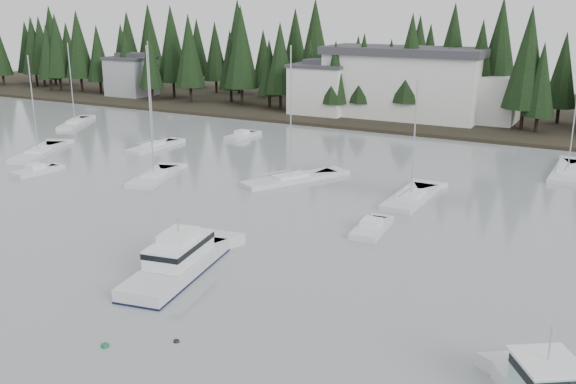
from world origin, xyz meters
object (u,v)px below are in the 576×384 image
object	(u,v)px
sailboat_2	(291,181)
harbor_inn	(417,84)
runabout_1	(371,230)
sailboat_1	(154,178)
runabout_0	(36,172)
sailboat_8	(154,148)
sailboat_3	(39,154)
sailboat_7	(567,173)
house_far_west	(131,75)
runabout_3	(242,137)
cabin_cruiser_center	(177,264)
house_west	(321,88)
sailboat_6	(411,199)
sailboat_9	(75,124)

from	to	relation	value
sailboat_2	harbor_inn	bearing A→B (deg)	28.31
runabout_1	sailboat_2	bearing A→B (deg)	46.28
sailboat_1	runabout_0	xyz separation A→B (m)	(-12.89, -4.28, 0.05)
sailboat_8	sailboat_1	bearing A→B (deg)	-140.33
sailboat_3	sailboat_2	bearing A→B (deg)	-109.40
sailboat_7	runabout_1	bearing A→B (deg)	157.23
house_far_west	sailboat_2	bearing A→B (deg)	-35.29
runabout_1	runabout_3	world-z (taller)	same
house_far_west	runabout_3	bearing A→B (deg)	-29.97
cabin_cruiser_center	sailboat_1	size ratio (longest dim) A/B	0.76
house_far_west	cabin_cruiser_center	xyz separation A→B (m)	(61.06, -64.83, -3.72)
house_west	runabout_0	bearing A→B (deg)	-103.24
sailboat_7	sailboat_8	bearing A→B (deg)	104.39
sailboat_1	sailboat_6	world-z (taller)	sailboat_1
sailboat_1	sailboat_7	xyz separation A→B (m)	(38.33, 23.01, -0.02)
house_west	runabout_1	bearing A→B (deg)	-60.34
sailboat_8	sailboat_3	bearing A→B (deg)	131.59
sailboat_6	sailboat_8	xyz separation A→B (m)	(-35.99, 6.14, 0.04)
sailboat_1	sailboat_2	distance (m)	14.48
sailboat_7	sailboat_6	bearing A→B (deg)	146.57
sailboat_7	sailboat_8	distance (m)	49.34
runabout_3	sailboat_9	bearing A→B (deg)	102.40
house_west	sailboat_9	distance (m)	39.07
house_far_west	sailboat_2	distance (m)	69.62
house_west	cabin_cruiser_center	distance (m)	65.78
cabin_cruiser_center	sailboat_3	bearing A→B (deg)	51.06
house_west	sailboat_9	bearing A→B (deg)	-140.13
sailboat_8	runabout_3	xyz separation A→B (m)	(6.19, 11.36, 0.04)
cabin_cruiser_center	sailboat_8	world-z (taller)	sailboat_8
house_west	sailboat_1	distance (m)	44.35
runabout_3	sailboat_7	bearing A→B (deg)	-85.40
harbor_inn	house_far_west	bearing A→B (deg)	-178.65
house_far_west	sailboat_3	distance (m)	49.76
harbor_inn	sailboat_2	size ratio (longest dim) A/B	2.04
sailboat_1	sailboat_3	bearing A→B (deg)	65.87
runabout_0	runabout_1	size ratio (longest dim) A/B	0.96
sailboat_3	sailboat_7	world-z (taller)	sailboat_7
house_far_west	house_west	bearing A→B (deg)	-2.73
house_far_west	runabout_3	distance (m)	46.38
house_west	sailboat_2	size ratio (longest dim) A/B	0.66
house_far_west	sailboat_7	xyz separation A→B (m)	(81.84, -23.08, -4.34)
house_far_west	cabin_cruiser_center	bearing A→B (deg)	-46.71
house_west	sailboat_1	world-z (taller)	sailboat_1
sailboat_8	sailboat_9	bearing A→B (deg)	70.64
house_west	runabout_1	xyz separation A→B (m)	(27.67, -48.58, -4.52)
sailboat_6	runabout_1	world-z (taller)	sailboat_6
house_far_west	sailboat_9	size ratio (longest dim) A/B	0.66
harbor_inn	sailboat_1	size ratio (longest dim) A/B	2.05
house_far_west	sailboat_3	bearing A→B (deg)	-61.82
sailboat_6	house_west	bearing A→B (deg)	36.57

